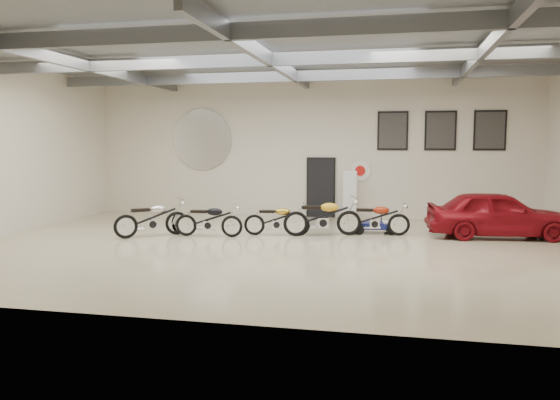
% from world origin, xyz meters
% --- Properties ---
extents(floor, '(16.00, 12.00, 0.01)m').
position_xyz_m(floor, '(0.00, 0.00, 0.00)').
color(floor, '#C4B596').
rests_on(floor, ground).
extents(ceiling, '(16.00, 12.00, 0.01)m').
position_xyz_m(ceiling, '(0.00, 0.00, 5.00)').
color(ceiling, slate).
rests_on(ceiling, back_wall).
extents(back_wall, '(16.00, 0.02, 5.00)m').
position_xyz_m(back_wall, '(0.00, 6.00, 2.50)').
color(back_wall, beige).
rests_on(back_wall, floor).
extents(ceiling_beams, '(15.80, 11.80, 0.32)m').
position_xyz_m(ceiling_beams, '(0.00, 0.00, 4.75)').
color(ceiling_beams, slate).
rests_on(ceiling_beams, ceiling).
extents(door, '(0.92, 0.08, 2.10)m').
position_xyz_m(door, '(0.50, 5.95, 1.05)').
color(door, black).
rests_on(door, back_wall).
extents(logo_plaque, '(2.30, 0.06, 1.16)m').
position_xyz_m(logo_plaque, '(-4.00, 5.95, 2.80)').
color(logo_plaque, silver).
rests_on(logo_plaque, back_wall).
extents(poster_left, '(1.05, 0.08, 1.35)m').
position_xyz_m(poster_left, '(3.00, 5.96, 3.10)').
color(poster_left, black).
rests_on(poster_left, back_wall).
extents(poster_mid, '(1.05, 0.08, 1.35)m').
position_xyz_m(poster_mid, '(4.60, 5.96, 3.10)').
color(poster_mid, black).
rests_on(poster_mid, back_wall).
extents(poster_right, '(1.05, 0.08, 1.35)m').
position_xyz_m(poster_right, '(6.20, 5.96, 3.10)').
color(poster_right, black).
rests_on(poster_right, back_wall).
extents(oil_sign, '(0.72, 0.10, 0.72)m').
position_xyz_m(oil_sign, '(1.90, 5.95, 1.70)').
color(oil_sign, white).
rests_on(oil_sign, back_wall).
extents(banner_stand, '(0.51, 0.28, 1.77)m').
position_xyz_m(banner_stand, '(1.58, 5.50, 0.88)').
color(banner_stand, white).
rests_on(banner_stand, floor).
extents(motorcycle_silver, '(2.03, 1.85, 1.09)m').
position_xyz_m(motorcycle_silver, '(-3.69, 0.83, 0.55)').
color(motorcycle_silver, silver).
rests_on(motorcycle_silver, floor).
extents(motorcycle_black, '(1.97, 0.71, 1.01)m').
position_xyz_m(motorcycle_black, '(-2.08, 1.16, 0.50)').
color(motorcycle_black, silver).
rests_on(motorcycle_black, floor).
extents(motorcycle_gold, '(1.94, 0.85, 0.97)m').
position_xyz_m(motorcycle_gold, '(-0.21, 1.76, 0.49)').
color(motorcycle_gold, silver).
rests_on(motorcycle_gold, floor).
extents(motorcycle_yellow, '(2.33, 1.33, 1.16)m').
position_xyz_m(motorcycle_yellow, '(1.09, 2.00, 0.58)').
color(motorcycle_yellow, silver).
rests_on(motorcycle_yellow, floor).
extents(motorcycle_red, '(2.03, 0.80, 1.03)m').
position_xyz_m(motorcycle_red, '(2.56, 2.39, 0.51)').
color(motorcycle_red, silver).
rests_on(motorcycle_red, floor).
extents(go_kart, '(1.77, 0.99, 0.61)m').
position_xyz_m(go_kart, '(2.68, 2.80, 0.30)').
color(go_kart, navy).
rests_on(go_kart, floor).
extents(vintage_car, '(1.97, 4.07, 1.34)m').
position_xyz_m(vintage_car, '(6.00, 2.77, 0.67)').
color(vintage_car, maroon).
rests_on(vintage_car, floor).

